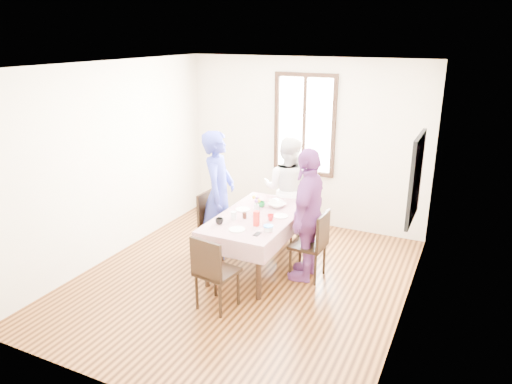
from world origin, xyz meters
TOP-DOWN VIEW (x-y plane):
  - ground at (0.00, 0.00)m, footprint 4.50×4.50m
  - back_wall at (0.00, 2.25)m, footprint 4.00×0.00m
  - right_wall at (2.00, 0.00)m, footprint 0.00×4.50m
  - window_frame at (0.00, 2.23)m, footprint 1.02×0.06m
  - window_pane at (0.00, 2.24)m, footprint 0.90×0.02m
  - art_poster at (1.98, 0.30)m, footprint 0.04×0.76m
  - dining_table at (0.04, 0.40)m, footprint 0.83×1.57m
  - tablecloth at (0.04, 0.40)m, footprint 0.95×1.69m
  - chair_left at (-0.66, 0.55)m, footprint 0.44×0.44m
  - chair_right at (0.74, 0.45)m, footprint 0.43×0.43m
  - chair_far at (0.04, 1.48)m, footprint 0.48×0.48m
  - chair_near at (0.04, -0.69)m, footprint 0.48×0.48m
  - person_left at (-0.64, 0.55)m, footprint 0.58×0.74m
  - person_far at (0.04, 1.46)m, footprint 0.83×0.67m
  - person_right at (0.72, 0.45)m, footprint 0.48×1.04m
  - mug_black at (-0.26, -0.08)m, footprint 0.13×0.13m
  - mug_flag at (0.27, 0.31)m, footprint 0.12×0.12m
  - mug_green at (-0.05, 0.70)m, footprint 0.13×0.13m
  - serving_bowl at (0.14, 0.80)m, footprint 0.30×0.30m
  - juice_carton at (0.18, 0.07)m, footprint 0.06×0.06m
  - butter_tub at (0.38, -0.01)m, footprint 0.11×0.11m
  - jam_jar at (-0.07, 0.23)m, footprint 0.06×0.06m
  - drinking_glass at (-0.18, 0.14)m, footprint 0.07×0.07m
  - smartphone at (0.30, -0.17)m, footprint 0.06×0.13m
  - flower_vase at (0.01, 0.43)m, footprint 0.07×0.07m
  - plate_left at (-0.23, 0.49)m, footprint 0.20×0.20m
  - plate_right at (0.33, 0.49)m, footprint 0.20×0.20m
  - plate_far at (0.04, 1.01)m, footprint 0.20×0.20m
  - plate_near at (0.02, -0.15)m, footprint 0.20×0.20m
  - butter_lid at (0.38, -0.01)m, footprint 0.12×0.12m
  - flower_bunch at (0.01, 0.43)m, footprint 0.09×0.09m

SIDE VIEW (x-z plane):
  - ground at x=0.00m, z-range 0.00..0.00m
  - dining_table at x=0.04m, z-range 0.00..0.75m
  - chair_left at x=-0.66m, z-range 0.00..0.91m
  - chair_right at x=0.74m, z-range 0.00..0.91m
  - chair_far at x=0.04m, z-range 0.00..0.91m
  - chair_near at x=0.04m, z-range 0.00..0.91m
  - tablecloth at x=0.04m, z-range 0.75..0.76m
  - smartphone at x=0.30m, z-range 0.76..0.77m
  - plate_left at x=-0.23m, z-range 0.76..0.77m
  - plate_right at x=0.33m, z-range 0.76..0.77m
  - plate_far at x=0.04m, z-range 0.76..0.77m
  - plate_near at x=0.02m, z-range 0.76..0.77m
  - butter_tub at x=0.38m, z-range 0.76..0.82m
  - serving_bowl at x=0.14m, z-range 0.76..0.82m
  - mug_green at x=-0.05m, z-range 0.76..0.84m
  - jam_jar at x=-0.07m, z-range 0.76..0.84m
  - mug_black at x=-0.26m, z-range 0.76..0.84m
  - mug_flag at x=0.27m, z-range 0.76..0.84m
  - person_far at x=0.04m, z-range 0.00..1.62m
  - drinking_glass at x=-0.18m, z-range 0.76..0.87m
  - butter_lid at x=0.38m, z-range 0.82..0.83m
  - flower_vase at x=0.01m, z-range 0.76..0.90m
  - juice_carton at x=0.18m, z-range 0.76..0.96m
  - person_right at x=0.72m, z-range 0.00..1.73m
  - person_left at x=-0.64m, z-range 0.00..1.80m
  - flower_bunch at x=0.01m, z-range 0.90..1.00m
  - back_wall at x=0.00m, z-range -0.65..3.35m
  - right_wall at x=2.00m, z-range -0.90..3.60m
  - art_poster at x=1.98m, z-range 1.07..2.03m
  - window_frame at x=0.00m, z-range 0.84..2.46m
  - window_pane at x=0.00m, z-range 0.90..2.40m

